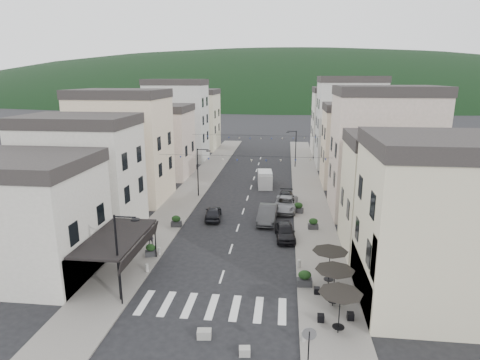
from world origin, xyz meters
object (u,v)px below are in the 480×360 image
object	(u,v)px
parked_car_a	(285,231)
parked_car_b	(268,214)
parked_car_c	(285,204)
pedestrian_a	(150,235)
delivery_van	(265,179)
pedestrian_b	(146,233)
parked_car_e	(213,213)
parked_car_d	(285,198)

from	to	relation	value
parked_car_a	parked_car_b	distance (m)	4.65
parked_car_a	parked_car_c	distance (m)	8.12
parked_car_a	pedestrian_a	size ratio (longest dim) A/B	2.43
parked_car_c	delivery_van	distance (m)	10.21
parked_car_c	pedestrian_b	bearing A→B (deg)	-134.83
pedestrian_b	parked_car_a	bearing A→B (deg)	38.61
pedestrian_a	parked_car_e	bearing A→B (deg)	69.86
delivery_van	pedestrian_b	size ratio (longest dim) A/B	2.95
parked_car_a	parked_car_c	xyz separation A→B (m)	(0.00, 8.12, 0.03)
delivery_van	pedestrian_b	xyz separation A→B (m)	(-9.54, -20.16, -0.16)
pedestrian_a	parked_car_c	bearing A→B (deg)	53.09
pedestrian_a	delivery_van	bearing A→B (deg)	76.63
parked_car_b	parked_car_c	bearing A→B (deg)	68.00
parked_car_c	pedestrian_a	size ratio (longest dim) A/B	3.08
parked_car_d	pedestrian_a	xyz separation A→B (m)	(-11.65, -13.47, 0.35)
parked_car_e	delivery_van	distance (m)	14.28
parked_car_e	delivery_van	size ratio (longest dim) A/B	0.84
parked_car_c	pedestrian_b	size ratio (longest dim) A/B	3.34
parked_car_c	pedestrian_a	world-z (taller)	pedestrian_a
parked_car_a	parked_car_b	size ratio (longest dim) A/B	0.84
delivery_van	pedestrian_a	size ratio (longest dim) A/B	2.72
parked_car_d	pedestrian_b	bearing A→B (deg)	-131.08
pedestrian_b	parked_car_d	bearing A→B (deg)	74.40
delivery_van	pedestrian_b	distance (m)	22.31
parked_car_b	pedestrian_b	distance (m)	12.39
parked_car_a	parked_car_e	xyz separation A→B (m)	(-7.44, 4.44, -0.04)
parked_car_b	pedestrian_b	bearing A→B (deg)	-145.04
parked_car_d	parked_car_e	size ratio (longest dim) A/B	1.10
parked_car_a	pedestrian_a	xyz separation A→B (m)	(-11.65, -2.92, 0.27)
parked_car_a	parked_car_c	size ratio (longest dim) A/B	0.79
pedestrian_a	pedestrian_b	size ratio (longest dim) A/B	1.08
parked_car_e	pedestrian_b	distance (m)	8.28
parked_car_d	pedestrian_a	distance (m)	17.82
parked_car_b	parked_car_d	world-z (taller)	parked_car_b
delivery_van	parked_car_e	bearing A→B (deg)	-114.25
parked_car_d	parked_car_e	bearing A→B (deg)	-137.69
pedestrian_a	parked_car_a	bearing A→B (deg)	23.70
parked_car_a	parked_car_b	world-z (taller)	parked_car_b
parked_car_c	delivery_van	bearing A→B (deg)	111.06
parked_car_b	parked_car_c	xyz separation A→B (m)	(1.80, 3.83, -0.09)
parked_car_a	delivery_van	distance (m)	18.15
parked_car_a	parked_car_d	size ratio (longest dim) A/B	0.96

